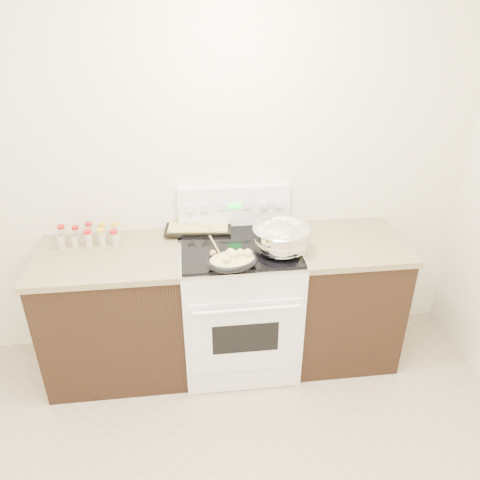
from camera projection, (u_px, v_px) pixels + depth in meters
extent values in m
cube|color=white|center=(180.00, 167.00, 3.08)|extent=(4.00, 0.05, 2.70)
cube|color=black|center=(117.00, 316.00, 3.16)|extent=(0.90, 0.64, 0.88)
cube|color=brown|center=(108.00, 257.00, 2.94)|extent=(0.93, 0.67, 0.04)
cube|color=black|center=(341.00, 300.00, 3.32)|extent=(0.70, 0.64, 0.88)
cube|color=brown|center=(348.00, 243.00, 3.10)|extent=(0.73, 0.67, 0.04)
cube|color=white|center=(239.00, 305.00, 3.23)|extent=(0.76, 0.66, 0.92)
cube|color=white|center=(245.00, 338.00, 2.93)|extent=(0.70, 0.01, 0.55)
cube|color=black|center=(246.00, 338.00, 2.93)|extent=(0.42, 0.01, 0.22)
cylinder|color=white|center=(247.00, 310.00, 2.78)|extent=(0.65, 0.02, 0.02)
cube|color=white|center=(245.00, 381.00, 3.11)|extent=(0.70, 0.01, 0.14)
cube|color=silver|center=(239.00, 246.00, 3.00)|extent=(0.78, 0.68, 0.01)
cube|color=black|center=(239.00, 245.00, 3.00)|extent=(0.74, 0.64, 0.01)
cube|color=white|center=(234.00, 205.00, 3.19)|extent=(0.76, 0.07, 0.28)
cylinder|color=white|center=(190.00, 209.00, 3.11)|extent=(0.06, 0.02, 0.06)
cylinder|color=white|center=(205.00, 208.00, 3.12)|extent=(0.06, 0.02, 0.06)
cylinder|color=white|center=(264.00, 205.00, 3.16)|extent=(0.06, 0.02, 0.06)
cylinder|color=white|center=(279.00, 204.00, 3.17)|extent=(0.06, 0.02, 0.06)
cube|color=#19E533|center=(235.00, 206.00, 3.14)|extent=(0.09, 0.00, 0.04)
cube|color=silver|center=(223.00, 207.00, 3.13)|extent=(0.05, 0.00, 0.05)
cube|color=silver|center=(246.00, 206.00, 3.15)|extent=(0.05, 0.00, 0.05)
ellipsoid|color=silver|center=(281.00, 241.00, 2.89)|extent=(0.40, 0.40, 0.21)
cylinder|color=silver|center=(281.00, 250.00, 2.92)|extent=(0.19, 0.19, 0.01)
torus|color=silver|center=(282.00, 229.00, 2.85)|extent=(0.35, 0.35, 0.02)
cylinder|color=silver|center=(281.00, 237.00, 2.88)|extent=(0.33, 0.33, 0.12)
cylinder|color=brown|center=(281.00, 230.00, 2.86)|extent=(0.31, 0.31, 0.00)
cube|color=#FFF2BC|center=(294.00, 232.00, 2.82)|extent=(0.03, 0.03, 0.02)
cube|color=#FFF2BC|center=(278.00, 234.00, 2.80)|extent=(0.04, 0.04, 0.03)
cube|color=#FFF2BC|center=(283.00, 221.00, 2.96)|extent=(0.04, 0.04, 0.03)
cube|color=#FFF2BC|center=(292.00, 225.00, 2.91)|extent=(0.04, 0.04, 0.03)
cube|color=#FFF2BC|center=(276.00, 234.00, 2.80)|extent=(0.04, 0.04, 0.03)
cube|color=#FFF2BC|center=(262.00, 231.00, 2.84)|extent=(0.04, 0.04, 0.03)
cube|color=#FFF2BC|center=(275.00, 220.00, 2.97)|extent=(0.04, 0.04, 0.03)
cube|color=#FFF2BC|center=(293.00, 226.00, 2.90)|extent=(0.04, 0.04, 0.03)
cube|color=#FFF2BC|center=(267.00, 226.00, 2.90)|extent=(0.03, 0.03, 0.02)
cube|color=#FFF2BC|center=(274.00, 227.00, 2.88)|extent=(0.03, 0.03, 0.02)
cube|color=#FFF2BC|center=(283.00, 240.00, 2.74)|extent=(0.04, 0.04, 0.03)
cube|color=#FFF2BC|center=(271.00, 234.00, 2.80)|extent=(0.04, 0.04, 0.03)
cube|color=#FFF2BC|center=(298.00, 224.00, 2.92)|extent=(0.04, 0.04, 0.03)
cube|color=#FFF2BC|center=(261.00, 232.00, 2.83)|extent=(0.03, 0.03, 0.02)
cube|color=#FFF2BC|center=(288.00, 226.00, 2.89)|extent=(0.04, 0.04, 0.02)
cube|color=#FFF2BC|center=(294.00, 223.00, 2.94)|extent=(0.03, 0.03, 0.03)
cube|color=#FFF2BC|center=(287.00, 238.00, 2.76)|extent=(0.03, 0.03, 0.02)
cube|color=#FFF2BC|center=(268.00, 224.00, 2.93)|extent=(0.04, 0.04, 0.03)
ellipsoid|color=black|center=(232.00, 262.00, 2.72)|extent=(0.34, 0.26, 0.08)
ellipsoid|color=#CEC26E|center=(232.00, 260.00, 2.72)|extent=(0.31, 0.24, 0.06)
sphere|color=#CEC26E|center=(230.00, 254.00, 2.71)|extent=(0.05, 0.05, 0.05)
sphere|color=#CEC26E|center=(230.00, 253.00, 2.73)|extent=(0.05, 0.05, 0.05)
sphere|color=#CEC26E|center=(234.00, 255.00, 2.70)|extent=(0.06, 0.06, 0.06)
sphere|color=#CEC26E|center=(230.00, 256.00, 2.69)|extent=(0.05, 0.05, 0.05)
sphere|color=#CEC26E|center=(236.00, 254.00, 2.71)|extent=(0.04, 0.04, 0.04)
sphere|color=#CEC26E|center=(248.00, 254.00, 2.71)|extent=(0.06, 0.06, 0.06)
sphere|color=#CEC26E|center=(240.00, 253.00, 2.72)|extent=(0.05, 0.05, 0.05)
sphere|color=#CEC26E|center=(227.00, 260.00, 2.65)|extent=(0.05, 0.05, 0.05)
cube|color=black|center=(199.00, 225.00, 3.21)|extent=(0.47, 0.35, 0.02)
cube|color=#CEC26E|center=(199.00, 224.00, 3.20)|extent=(0.42, 0.30, 0.02)
sphere|color=#CEC26E|center=(200.00, 220.00, 3.22)|extent=(0.04, 0.04, 0.04)
sphere|color=#CEC26E|center=(201.00, 220.00, 3.22)|extent=(0.04, 0.04, 0.04)
sphere|color=#CEC26E|center=(177.00, 219.00, 3.24)|extent=(0.04, 0.04, 0.04)
sphere|color=#CEC26E|center=(199.00, 219.00, 3.24)|extent=(0.04, 0.04, 0.04)
sphere|color=#CEC26E|center=(185.00, 220.00, 3.23)|extent=(0.04, 0.04, 0.04)
sphere|color=#CEC26E|center=(219.00, 218.00, 3.25)|extent=(0.05, 0.05, 0.05)
sphere|color=#CEC26E|center=(195.00, 223.00, 3.18)|extent=(0.04, 0.04, 0.04)
sphere|color=#CEC26E|center=(186.00, 223.00, 3.18)|extent=(0.04, 0.04, 0.04)
sphere|color=#CEC26E|center=(210.00, 228.00, 3.12)|extent=(0.04, 0.04, 0.04)
sphere|color=#CEC26E|center=(196.00, 222.00, 3.19)|extent=(0.04, 0.04, 0.04)
cylinder|color=tan|center=(215.00, 245.00, 2.97)|extent=(0.06, 0.27, 0.01)
sphere|color=tan|center=(213.00, 253.00, 2.87)|extent=(0.04, 0.04, 0.04)
sphere|color=#78AEB4|center=(285.00, 244.00, 2.93)|extent=(0.09, 0.09, 0.09)
cylinder|color=#78AEB4|center=(292.00, 233.00, 3.00)|extent=(0.17, 0.24, 0.08)
cylinder|color=#BFB28C|center=(63.00, 235.00, 3.05)|extent=(0.04, 0.04, 0.10)
cylinder|color=#B21414|center=(61.00, 227.00, 3.02)|extent=(0.05, 0.05, 0.02)
cylinder|color=#BFB28C|center=(77.00, 235.00, 3.05)|extent=(0.04, 0.04, 0.10)
cylinder|color=#B21414|center=(75.00, 228.00, 3.02)|extent=(0.04, 0.04, 0.02)
cylinder|color=#BFB28C|center=(90.00, 233.00, 3.06)|extent=(0.04, 0.04, 0.11)
cylinder|color=#B21414|center=(88.00, 224.00, 3.03)|extent=(0.04, 0.04, 0.02)
cylinder|color=#BFB28C|center=(103.00, 233.00, 3.07)|extent=(0.05, 0.05, 0.11)
cylinder|color=gold|center=(102.00, 224.00, 3.04)|extent=(0.05, 0.05, 0.02)
cylinder|color=#BFB28C|center=(116.00, 232.00, 3.09)|extent=(0.05, 0.05, 0.10)
cylinder|color=gold|center=(115.00, 224.00, 3.06)|extent=(0.05, 0.05, 0.02)
cylinder|color=#BFB28C|center=(61.00, 242.00, 2.96)|extent=(0.05, 0.05, 0.10)
cylinder|color=#B2B2B7|center=(59.00, 234.00, 2.93)|extent=(0.05, 0.05, 0.02)
cylinder|color=#BFB28C|center=(74.00, 241.00, 2.99)|extent=(0.04, 0.04, 0.09)
cylinder|color=#B2B2B7|center=(73.00, 234.00, 2.96)|extent=(0.05, 0.05, 0.02)
cylinder|color=#BFB28C|center=(89.00, 240.00, 2.98)|extent=(0.05, 0.05, 0.10)
cylinder|color=#B21414|center=(87.00, 232.00, 2.95)|extent=(0.05, 0.05, 0.02)
cylinder|color=#BFB28C|center=(102.00, 239.00, 3.00)|extent=(0.05, 0.05, 0.10)
cylinder|color=gold|center=(101.00, 230.00, 2.97)|extent=(0.05, 0.05, 0.02)
cylinder|color=#BFB28C|center=(115.00, 239.00, 3.01)|extent=(0.05, 0.05, 0.09)
cylinder|color=#B21414|center=(114.00, 232.00, 2.98)|extent=(0.05, 0.05, 0.02)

